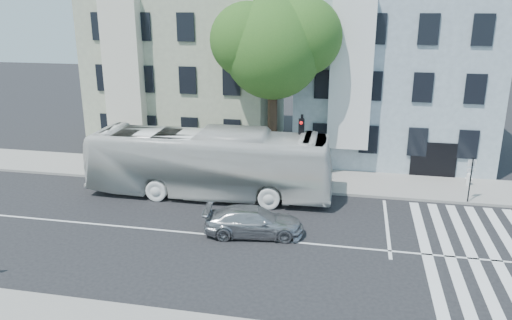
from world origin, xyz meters
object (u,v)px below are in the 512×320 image
(sedan, at_px, (254,221))
(fire_hydrant, at_px, (468,179))
(bus, at_px, (209,163))
(traffic_signal, at_px, (301,144))

(sedan, height_order, fire_hydrant, sedan)
(bus, bearing_deg, traffic_signal, -76.98)
(fire_hydrant, bearing_deg, bus, -164.21)
(bus, xyz_separation_m, fire_hydrant, (13.95, 3.94, -1.29))
(bus, relative_size, traffic_signal, 2.99)
(traffic_signal, relative_size, fire_hydrant, 5.88)
(traffic_signal, height_order, fire_hydrant, traffic_signal)
(bus, xyz_separation_m, sedan, (3.33, -4.33, -1.18))
(bus, distance_m, fire_hydrant, 14.55)
(fire_hydrant, bearing_deg, traffic_signal, -163.38)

